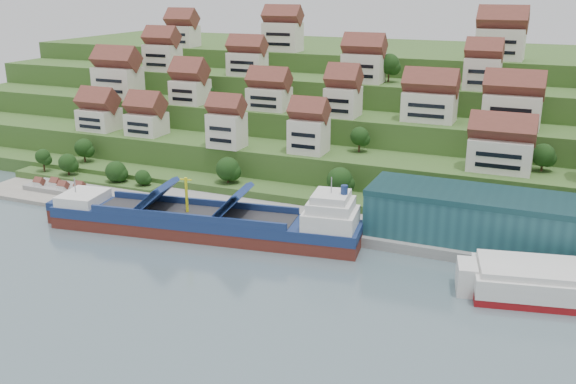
% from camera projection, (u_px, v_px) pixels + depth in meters
% --- Properties ---
extents(ground, '(300.00, 300.00, 0.00)m').
position_uv_depth(ground, '(248.00, 245.00, 135.27)').
color(ground, slate).
rests_on(ground, ground).
extents(quay, '(180.00, 14.00, 2.20)m').
position_uv_depth(quay, '(360.00, 230.00, 140.56)').
color(quay, gray).
rests_on(quay, ground).
extents(pebble_beach, '(45.00, 20.00, 1.00)m').
position_uv_depth(pebble_beach, '(70.00, 193.00, 167.27)').
color(pebble_beach, gray).
rests_on(pebble_beach, ground).
extents(hillside, '(260.00, 128.00, 31.00)m').
position_uv_depth(hillside, '(381.00, 110.00, 222.45)').
color(hillside, '#2D4C1E').
rests_on(hillside, ground).
extents(hillside_village, '(157.00, 63.92, 29.24)m').
position_uv_depth(hillside_village, '(350.00, 89.00, 179.63)').
color(hillside_village, silver).
rests_on(hillside_village, ground).
extents(hillside_trees, '(132.21, 62.24, 30.45)m').
position_uv_depth(hillside_trees, '(285.00, 125.00, 172.82)').
color(hillside_trees, '#1A3C14').
rests_on(hillside_trees, ground).
extents(warehouse, '(60.00, 15.00, 10.00)m').
position_uv_depth(warehouse, '(518.00, 221.00, 128.46)').
color(warehouse, '#205058').
rests_on(warehouse, quay).
extents(flagpole, '(1.28, 0.16, 8.00)m').
position_uv_depth(flagpole, '(346.00, 211.00, 135.10)').
color(flagpole, gray).
rests_on(flagpole, quay).
extents(beach_huts, '(14.40, 3.70, 2.20)m').
position_uv_depth(beach_huts, '(60.00, 187.00, 166.43)').
color(beach_huts, white).
rests_on(beach_huts, pebble_beach).
extents(cargo_ship, '(69.99, 20.06, 15.23)m').
position_uv_depth(cargo_ship, '(211.00, 223.00, 139.35)').
color(cargo_ship, '#5A231B').
rests_on(cargo_ship, ground).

